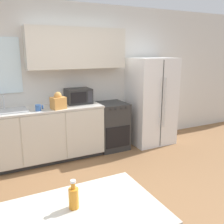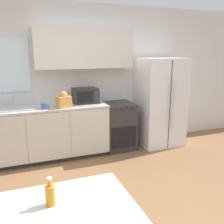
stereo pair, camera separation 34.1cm
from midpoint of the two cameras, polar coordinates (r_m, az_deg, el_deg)
The scene contains 10 objects.
ground_plane at distance 3.31m, azimuth -4.68°, elevation -20.62°, with size 12.00×12.00×0.00m, color olive.
wall_back at distance 4.65m, azimuth -13.77°, elevation 8.25°, with size 12.00×0.38×2.70m.
kitchen_counter at distance 4.47m, azimuth -18.11°, elevation -5.04°, with size 2.12×0.64×0.94m.
oven_range at distance 4.84m, azimuth -2.24°, elevation -3.19°, with size 0.57×0.61×0.90m.
refrigerator at distance 5.10m, azimuth 7.02°, elevation 2.43°, with size 0.85×0.75×1.73m.
kitchen_sink at distance 4.32m, azimuth -25.33°, elevation 0.25°, with size 0.65×0.42×0.24m.
microwave at distance 4.58m, azimuth -9.81°, elevation 3.62°, with size 0.44×0.35×0.27m.
coffee_mug at distance 4.17m, azimuth -18.70°, elevation 0.92°, with size 0.12×0.09×0.10m.
grocery_bag_0 at distance 4.21m, azimuth -14.50°, elevation 2.28°, with size 0.26×0.23×0.28m.
drink_bottle at distance 1.93m, azimuth -14.08°, elevation -18.49°, with size 0.07×0.07×0.22m.
Camera 1 is at (-1.14, -2.47, 1.87)m, focal length 40.00 mm.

